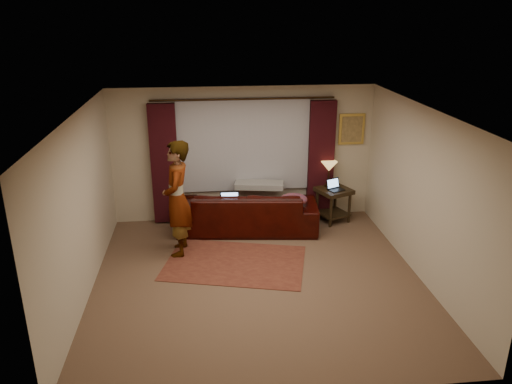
{
  "coord_description": "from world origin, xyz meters",
  "views": [
    {
      "loc": [
        -0.78,
        -6.72,
        3.94
      ],
      "look_at": [
        0.1,
        1.2,
        1.0
      ],
      "focal_mm": 35.0,
      "sensor_mm": 36.0,
      "label": 1
    }
  ],
  "objects_px": {
    "laptop_sofa": "(230,201)",
    "person": "(177,199)",
    "sofa": "(247,203)",
    "laptop_table": "(336,185)",
    "end_table": "(333,205)",
    "tiffany_lamp": "(329,174)"
  },
  "relations": [
    {
      "from": "laptop_sofa",
      "to": "person",
      "type": "relative_size",
      "value": 0.19
    },
    {
      "from": "sofa",
      "to": "laptop_table",
      "type": "distance_m",
      "value": 1.74
    },
    {
      "from": "end_table",
      "to": "tiffany_lamp",
      "type": "height_order",
      "value": "tiffany_lamp"
    },
    {
      "from": "person",
      "to": "laptop_table",
      "type": "bearing_deg",
      "value": 111.45
    },
    {
      "from": "laptop_sofa",
      "to": "person",
      "type": "xyz_separation_m",
      "value": [
        -0.9,
        -0.67,
        0.33
      ]
    },
    {
      "from": "tiffany_lamp",
      "to": "laptop_table",
      "type": "xyz_separation_m",
      "value": [
        0.1,
        -0.24,
        -0.15
      ]
    },
    {
      "from": "end_table",
      "to": "person",
      "type": "distance_m",
      "value": 3.19
    },
    {
      "from": "laptop_sofa",
      "to": "end_table",
      "type": "xyz_separation_m",
      "value": [
        2.04,
        0.39,
        -0.32
      ]
    },
    {
      "from": "tiffany_lamp",
      "to": "end_table",
      "type": "bearing_deg",
      "value": -60.07
    },
    {
      "from": "sofa",
      "to": "laptop_sofa",
      "type": "height_order",
      "value": "sofa"
    },
    {
      "from": "laptop_table",
      "to": "person",
      "type": "height_order",
      "value": "person"
    },
    {
      "from": "tiffany_lamp",
      "to": "laptop_table",
      "type": "distance_m",
      "value": 0.3
    },
    {
      "from": "tiffany_lamp",
      "to": "person",
      "type": "distance_m",
      "value": 3.1
    },
    {
      "from": "sofa",
      "to": "person",
      "type": "bearing_deg",
      "value": 40.32
    },
    {
      "from": "laptop_sofa",
      "to": "tiffany_lamp",
      "type": "height_order",
      "value": "tiffany_lamp"
    },
    {
      "from": "end_table",
      "to": "person",
      "type": "bearing_deg",
      "value": -160.31
    },
    {
      "from": "end_table",
      "to": "tiffany_lamp",
      "type": "xyz_separation_m",
      "value": [
        -0.08,
        0.15,
        0.59
      ]
    },
    {
      "from": "tiffany_lamp",
      "to": "laptop_table",
      "type": "height_order",
      "value": "tiffany_lamp"
    },
    {
      "from": "sofa",
      "to": "person",
      "type": "height_order",
      "value": "person"
    },
    {
      "from": "laptop_sofa",
      "to": "end_table",
      "type": "relative_size",
      "value": 0.57
    },
    {
      "from": "laptop_table",
      "to": "end_table",
      "type": "bearing_deg",
      "value": 75.89
    },
    {
      "from": "tiffany_lamp",
      "to": "person",
      "type": "height_order",
      "value": "person"
    }
  ]
}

